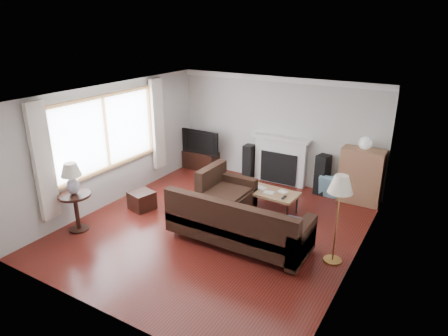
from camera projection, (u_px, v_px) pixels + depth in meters
The scene contains 17 objects.
room at pixel (215, 165), 7.10m from camera, with size 5.10×5.60×2.54m.
window at pixel (106, 133), 8.00m from camera, with size 0.12×2.74×1.54m, color brown.
curtain_near at pixel (43, 162), 6.81m from camera, with size 0.10×0.35×2.10m, color #EEE3D0.
curtain_far at pixel (158, 124), 9.26m from camera, with size 0.10×0.35×2.10m, color #EEE3D0.
fireplace at pixel (280, 160), 9.39m from camera, with size 1.40×0.26×1.15m, color white.
tv_stand at pixel (201, 160), 10.43m from camera, with size 0.92×0.41×0.46m, color black.
television at pixel (203, 141), 10.21m from camera, with size 1.07×0.14×0.61m, color black.
speaker_left at pixel (249, 162), 9.74m from camera, with size 0.23×0.28×0.84m, color black.
speaker_right at pixel (322, 175), 8.85m from camera, with size 0.25×0.30×0.90m, color black.
bookshelf at pixel (361, 176), 8.38m from camera, with size 0.86×0.41×1.18m, color #9C6748.
globe_lamp at pixel (365, 143), 8.13m from camera, with size 0.26×0.26×0.26m, color white.
sectional_sofa at pixel (238, 221), 6.86m from camera, with size 2.68×1.96×0.87m, color black.
coffee_table at pixel (270, 201), 8.11m from camera, with size 1.11×0.60×0.43m, color #936C46.
footstool at pixel (142, 200), 8.21m from camera, with size 0.44×0.44×0.37m, color black.
floor_lamp at pixel (337, 220), 6.23m from camera, with size 0.39×0.39×1.49m, color #AE7E3C.
side_table at pixel (77, 212), 7.32m from camera, with size 0.58×0.58×0.73m, color black.
table_lamp at pixel (72, 179), 7.09m from camera, with size 0.36×0.36×0.58m, color silver.
Camera 1 is at (3.53, -5.66, 3.69)m, focal length 32.00 mm.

